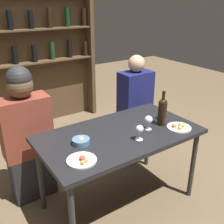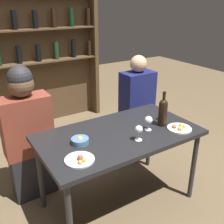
{
  "view_description": "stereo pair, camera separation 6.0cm",
  "coord_description": "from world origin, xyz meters",
  "px_view_note": "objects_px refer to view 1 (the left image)",
  "views": [
    {
      "loc": [
        -1.14,
        -1.57,
        1.75
      ],
      "look_at": [
        0.0,
        0.11,
        0.87
      ],
      "focal_mm": 42.0,
      "sensor_mm": 36.0,
      "label": 1
    },
    {
      "loc": [
        -1.09,
        -1.61,
        1.75
      ],
      "look_at": [
        0.0,
        0.11,
        0.87
      ],
      "focal_mm": 42.0,
      "sensor_mm": 36.0,
      "label": 2
    }
  ],
  "objects_px": {
    "wine_glass_0": "(140,130)",
    "food_plate_0": "(82,160)",
    "food_plate_1": "(179,127)",
    "snack_bowl": "(81,141)",
    "wine_glass_2": "(148,120)",
    "seated_person_left": "(27,137)",
    "wine_glass_1": "(162,112)",
    "wine_bottle": "(162,110)",
    "seated_person_right": "(135,112)"
  },
  "relations": [
    {
      "from": "food_plate_0",
      "to": "food_plate_1",
      "type": "relative_size",
      "value": 1.01
    },
    {
      "from": "wine_glass_1",
      "to": "wine_glass_2",
      "type": "distance_m",
      "value": 0.26
    },
    {
      "from": "wine_glass_1",
      "to": "food_plate_1",
      "type": "height_order",
      "value": "wine_glass_1"
    },
    {
      "from": "snack_bowl",
      "to": "seated_person_left",
      "type": "relative_size",
      "value": 0.11
    },
    {
      "from": "snack_bowl",
      "to": "seated_person_left",
      "type": "xyz_separation_m",
      "value": [
        -0.26,
        0.53,
        -0.13
      ]
    },
    {
      "from": "food_plate_1",
      "to": "seated_person_right",
      "type": "bearing_deg",
      "value": 80.32
    },
    {
      "from": "wine_glass_2",
      "to": "seated_person_right",
      "type": "bearing_deg",
      "value": 59.85
    },
    {
      "from": "wine_glass_1",
      "to": "wine_glass_0",
      "type": "bearing_deg",
      "value": -156.88
    },
    {
      "from": "wine_glass_2",
      "to": "food_plate_1",
      "type": "bearing_deg",
      "value": -29.54
    },
    {
      "from": "wine_glass_0",
      "to": "wine_glass_1",
      "type": "height_order",
      "value": "wine_glass_0"
    },
    {
      "from": "wine_glass_1",
      "to": "food_plate_0",
      "type": "height_order",
      "value": "wine_glass_1"
    },
    {
      "from": "wine_glass_0",
      "to": "snack_bowl",
      "type": "distance_m",
      "value": 0.46
    },
    {
      "from": "snack_bowl",
      "to": "seated_person_right",
      "type": "distance_m",
      "value": 1.11
    },
    {
      "from": "wine_bottle",
      "to": "wine_glass_1",
      "type": "xyz_separation_m",
      "value": [
        0.08,
        0.08,
        -0.06
      ]
    },
    {
      "from": "wine_bottle",
      "to": "wine_glass_1",
      "type": "relative_size",
      "value": 2.92
    },
    {
      "from": "wine_bottle",
      "to": "wine_glass_1",
      "type": "bearing_deg",
      "value": 43.82
    },
    {
      "from": "food_plate_1",
      "to": "seated_person_left",
      "type": "relative_size",
      "value": 0.16
    },
    {
      "from": "snack_bowl",
      "to": "wine_glass_1",
      "type": "bearing_deg",
      "value": -1.42
    },
    {
      "from": "snack_bowl",
      "to": "food_plate_0",
      "type": "bearing_deg",
      "value": -116.38
    },
    {
      "from": "food_plate_0",
      "to": "seated_person_right",
      "type": "relative_size",
      "value": 0.17
    },
    {
      "from": "food_plate_0",
      "to": "seated_person_left",
      "type": "distance_m",
      "value": 0.77
    },
    {
      "from": "wine_glass_2",
      "to": "seated_person_left",
      "type": "bearing_deg",
      "value": 143.4
    },
    {
      "from": "seated_person_right",
      "to": "snack_bowl",
      "type": "bearing_deg",
      "value": -151.0
    },
    {
      "from": "food_plate_0",
      "to": "snack_bowl",
      "type": "height_order",
      "value": "snack_bowl"
    },
    {
      "from": "wine_glass_0",
      "to": "wine_glass_1",
      "type": "relative_size",
      "value": 1.2
    },
    {
      "from": "wine_glass_2",
      "to": "snack_bowl",
      "type": "distance_m",
      "value": 0.6
    },
    {
      "from": "wine_bottle",
      "to": "food_plate_0",
      "type": "xyz_separation_m",
      "value": [
        -0.86,
        -0.12,
        -0.12
      ]
    },
    {
      "from": "snack_bowl",
      "to": "seated_person_right",
      "type": "height_order",
      "value": "seated_person_right"
    },
    {
      "from": "food_plate_1",
      "to": "wine_glass_2",
      "type": "bearing_deg",
      "value": 150.46
    },
    {
      "from": "wine_glass_1",
      "to": "snack_bowl",
      "type": "xyz_separation_m",
      "value": [
        -0.83,
        0.02,
        -0.05
      ]
    },
    {
      "from": "food_plate_1",
      "to": "wine_bottle",
      "type": "bearing_deg",
      "value": 117.56
    },
    {
      "from": "seated_person_right",
      "to": "seated_person_left",
      "type": "bearing_deg",
      "value": 180.0
    },
    {
      "from": "wine_glass_2",
      "to": "seated_person_left",
      "type": "xyz_separation_m",
      "value": [
        -0.86,
        0.64,
        -0.19
      ]
    },
    {
      "from": "food_plate_0",
      "to": "seated_person_right",
      "type": "height_order",
      "value": "seated_person_right"
    },
    {
      "from": "seated_person_right",
      "to": "wine_glass_0",
      "type": "bearing_deg",
      "value": -126.76
    },
    {
      "from": "seated_person_right",
      "to": "wine_glass_2",
      "type": "bearing_deg",
      "value": -120.15
    },
    {
      "from": "seated_person_left",
      "to": "wine_bottle",
      "type": "bearing_deg",
      "value": -31.67
    },
    {
      "from": "wine_glass_1",
      "to": "food_plate_1",
      "type": "distance_m",
      "value": 0.22
    },
    {
      "from": "food_plate_1",
      "to": "snack_bowl",
      "type": "bearing_deg",
      "value": 164.03
    },
    {
      "from": "food_plate_1",
      "to": "seated_person_left",
      "type": "xyz_separation_m",
      "value": [
        -1.09,
        0.77,
        -0.12
      ]
    },
    {
      "from": "wine_glass_0",
      "to": "wine_glass_1",
      "type": "xyz_separation_m",
      "value": [
        0.42,
        0.18,
        -0.02
      ]
    },
    {
      "from": "seated_person_right",
      "to": "wine_bottle",
      "type": "bearing_deg",
      "value": -108.07
    },
    {
      "from": "food_plate_0",
      "to": "snack_bowl",
      "type": "distance_m",
      "value": 0.24
    },
    {
      "from": "wine_glass_2",
      "to": "food_plate_0",
      "type": "bearing_deg",
      "value": -170.84
    },
    {
      "from": "wine_glass_2",
      "to": "food_plate_0",
      "type": "xyz_separation_m",
      "value": [
        -0.7,
        -0.11,
        -0.08
      ]
    },
    {
      "from": "wine_glass_1",
      "to": "food_plate_1",
      "type": "bearing_deg",
      "value": -91.22
    },
    {
      "from": "wine_glass_0",
      "to": "food_plate_0",
      "type": "relative_size",
      "value": 0.61
    },
    {
      "from": "wine_glass_0",
      "to": "wine_glass_1",
      "type": "distance_m",
      "value": 0.46
    },
    {
      "from": "wine_glass_0",
      "to": "wine_glass_2",
      "type": "relative_size",
      "value": 1.01
    },
    {
      "from": "wine_glass_1",
      "to": "wine_bottle",
      "type": "bearing_deg",
      "value": -136.18
    }
  ]
}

